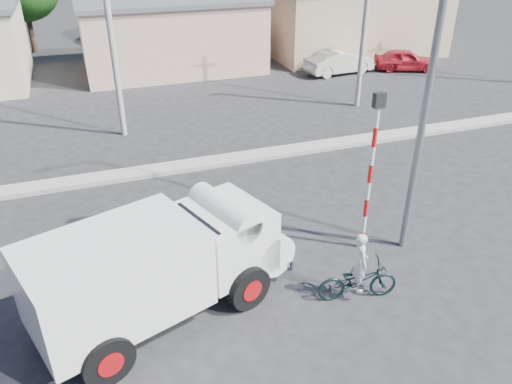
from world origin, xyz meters
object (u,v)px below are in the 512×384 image
object	(u,v)px
traffic_pole	(372,161)
streetlight	(426,67)
truck	(165,263)
car_cream	(339,62)
cyclist	(359,272)
bicycle	(358,281)
car_red	(405,60)

from	to	relation	value
traffic_pole	streetlight	bearing A→B (deg)	-17.73
truck	car_cream	distance (m)	21.20
cyclist	truck	bearing A→B (deg)	87.29
car_cream	cyclist	bearing A→B (deg)	147.11
cyclist	streetlight	xyz separation A→B (m)	(2.12, 1.49, 4.21)
bicycle	car_cream	distance (m)	19.78
car_red	streetlight	bearing A→B (deg)	167.50
truck	car_red	size ratio (longest dim) A/B	1.70
bicycle	cyclist	xyz separation A→B (m)	(0.00, 0.00, 0.25)
cyclist	car_cream	world-z (taller)	cyclist
car_cream	car_red	distance (m)	4.06
truck	bicycle	world-z (taller)	truck
bicycle	traffic_pole	xyz separation A→B (m)	(1.18, 1.79, 2.10)
truck	bicycle	bearing A→B (deg)	-33.02
truck	traffic_pole	xyz separation A→B (m)	(5.44, 0.74, 1.26)
traffic_pole	bicycle	bearing A→B (deg)	-123.48
streetlight	bicycle	bearing A→B (deg)	-144.97
car_cream	streetlight	size ratio (longest dim) A/B	0.46
bicycle	car_red	xyz separation A→B (m)	(12.85, 17.01, 0.12)
truck	traffic_pole	distance (m)	5.64
truck	cyclist	distance (m)	4.43
car_cream	car_red	bearing A→B (deg)	-105.95
cyclist	streetlight	distance (m)	4.94
streetlight	traffic_pole	bearing A→B (deg)	162.27
truck	cyclist	xyz separation A→B (m)	(4.26, -1.05, -0.59)
cyclist	traffic_pole	bearing A→B (deg)	-22.39
car_cream	car_red	xyz separation A→B (m)	(4.00, -0.68, -0.05)
car_cream	car_red	world-z (taller)	car_cream
truck	streetlight	bearing A→B (deg)	-15.29
bicycle	traffic_pole	distance (m)	3.00
car_cream	streetlight	world-z (taller)	streetlight
cyclist	streetlight	world-z (taller)	streetlight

